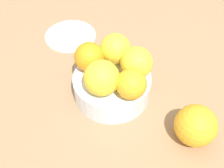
# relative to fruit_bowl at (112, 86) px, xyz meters

# --- Properties ---
(ground_plane) EXTENTS (1.10, 1.10, 0.02)m
(ground_plane) POSITION_rel_fruit_bowl_xyz_m (0.00, 0.00, -0.04)
(ground_plane) COLOR #997551
(fruit_bowl) EXTENTS (0.17, 0.17, 0.06)m
(fruit_bowl) POSITION_rel_fruit_bowl_xyz_m (0.00, 0.00, 0.00)
(fruit_bowl) COLOR silver
(fruit_bowl) RESTS_ON ground_plane
(orange_in_bowl_0) EXTENTS (0.07, 0.07, 0.07)m
(orange_in_bowl_0) POSITION_rel_fruit_bowl_xyz_m (0.03, -0.03, 0.07)
(orange_in_bowl_0) COLOR yellow
(orange_in_bowl_0) RESTS_ON fruit_bowl
(orange_in_bowl_1) EXTENTS (0.07, 0.07, 0.07)m
(orange_in_bowl_1) POSITION_rel_fruit_bowl_xyz_m (-0.04, -0.04, 0.06)
(orange_in_bowl_1) COLOR orange
(orange_in_bowl_1) RESTS_ON fruit_bowl
(orange_in_bowl_2) EXTENTS (0.07, 0.07, 0.07)m
(orange_in_bowl_2) POSITION_rel_fruit_bowl_xyz_m (-0.05, 0.02, 0.06)
(orange_in_bowl_2) COLOR yellow
(orange_in_bowl_2) RESTS_ON fruit_bowl
(orange_in_bowl_3) EXTENTS (0.07, 0.07, 0.07)m
(orange_in_bowl_3) POSITION_rel_fruit_bowl_xyz_m (0.01, 0.05, 0.06)
(orange_in_bowl_3) COLOR yellow
(orange_in_bowl_3) RESTS_ON fruit_bowl
(orange_in_bowl_4) EXTENTS (0.06, 0.06, 0.06)m
(orange_in_bowl_4) POSITION_rel_fruit_bowl_xyz_m (0.06, 0.02, 0.06)
(orange_in_bowl_4) COLOR #F9A823
(orange_in_bowl_4) RESTS_ON fruit_bowl
(orange_loose_0) EXTENTS (0.08, 0.08, 0.08)m
(orange_loose_0) POSITION_rel_fruit_bowl_xyz_m (0.16, 0.12, 0.02)
(orange_loose_0) COLOR #F9A823
(orange_loose_0) RESTS_ON ground_plane
(side_plate) EXTENTS (0.14, 0.14, 0.01)m
(side_plate) POSITION_rel_fruit_bowl_xyz_m (-0.24, -0.05, -0.02)
(side_plate) COLOR white
(side_plate) RESTS_ON ground_plane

